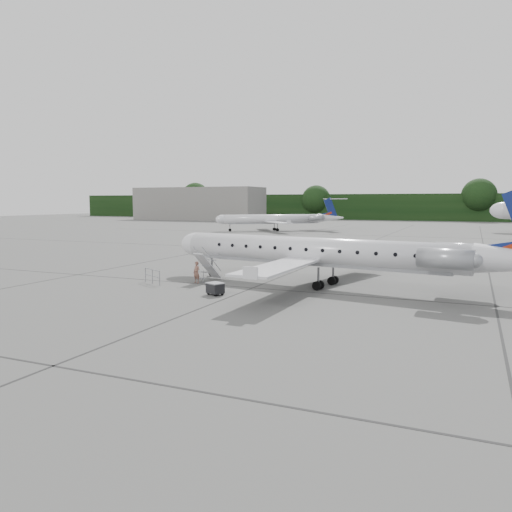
% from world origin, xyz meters
% --- Properties ---
extents(ground, '(320.00, 320.00, 0.00)m').
position_xyz_m(ground, '(0.00, 0.00, 0.00)').
color(ground, '#575755').
rests_on(ground, ground).
extents(treeline, '(260.00, 4.00, 8.00)m').
position_xyz_m(treeline, '(0.00, 130.00, 4.00)').
color(treeline, black).
rests_on(treeline, ground).
extents(terminal_building, '(40.00, 14.00, 10.00)m').
position_xyz_m(terminal_building, '(-70.00, 110.00, 5.00)').
color(terminal_building, slate).
rests_on(terminal_building, ground).
extents(main_regional_jet, '(28.49, 22.39, 6.66)m').
position_xyz_m(main_regional_jet, '(-0.72, 5.91, 3.33)').
color(main_regional_jet, silver).
rests_on(main_regional_jet, ground).
extents(airstair, '(1.18, 2.34, 2.09)m').
position_xyz_m(airstair, '(-8.48, 4.97, 1.04)').
color(airstair, silver).
rests_on(airstair, ground).
extents(passenger, '(0.63, 0.48, 1.55)m').
position_xyz_m(passenger, '(-8.67, 3.72, 0.78)').
color(passenger, brown).
rests_on(passenger, ground).
extents(safety_railing, '(1.97, 1.13, 1.00)m').
position_xyz_m(safety_railing, '(-11.42, 2.26, 0.50)').
color(safety_railing, gray).
rests_on(safety_railing, ground).
extents(baggage_cart, '(1.20, 1.11, 0.83)m').
position_xyz_m(baggage_cart, '(-5.33, 0.27, 0.42)').
color(baggage_cart, black).
rests_on(baggage_cart, ground).
extents(bg_regional_left, '(30.19, 28.70, 6.43)m').
position_xyz_m(bg_regional_left, '(-27.02, 63.82, 3.21)').
color(bg_regional_left, silver).
rests_on(bg_regional_left, ground).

